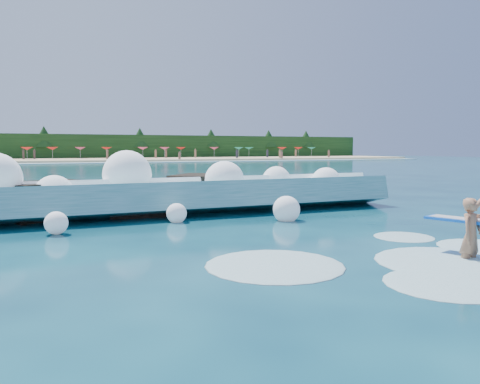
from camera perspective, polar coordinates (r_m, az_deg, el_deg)
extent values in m
plane|color=#082F41|center=(10.42, -3.07, -7.86)|extent=(200.00, 200.00, 0.00)
cube|color=tan|center=(87.57, -21.76, 3.61)|extent=(140.00, 20.00, 0.40)
cube|color=silver|center=(76.59, -21.41, 3.30)|extent=(140.00, 5.00, 0.08)
cube|color=black|center=(97.53, -22.06, 5.10)|extent=(140.00, 4.00, 5.00)
cube|color=teal|center=(16.86, -10.55, -1.21)|extent=(18.82, 2.87, 1.57)
cube|color=white|center=(17.59, -11.19, 0.59)|extent=(18.82, 1.33, 0.73)
cube|color=black|center=(17.40, -22.57, -1.24)|extent=(3.27, 2.95, 1.45)
cube|color=black|center=(16.96, -12.30, -1.48)|extent=(2.17, 1.78, 1.11)
cube|color=black|center=(18.81, -4.99, -0.23)|extent=(2.81, 2.84, 1.56)
imported|color=#AA704F|center=(11.05, 26.35, -4.84)|extent=(0.67, 0.53, 1.62)
cube|color=blue|center=(11.25, 27.12, -3.26)|extent=(1.20, 2.26, 0.06)
cube|color=silver|center=(11.25, 27.12, -3.19)|extent=(1.05, 2.05, 0.06)
sphere|color=white|center=(16.55, -21.70, -0.31)|extent=(1.29, 1.29, 1.29)
sphere|color=white|center=(17.31, -13.60, 2.08)|extent=(1.75, 1.75, 1.75)
sphere|color=white|center=(16.58, -7.76, -0.54)|extent=(1.00, 1.00, 1.00)
sphere|color=white|center=(17.55, -1.91, 1.34)|extent=(1.51, 1.51, 1.51)
sphere|color=white|center=(19.13, 4.46, 1.37)|extent=(1.18, 1.18, 1.18)
sphere|color=white|center=(19.39, 10.44, 1.18)|extent=(1.21, 1.21, 1.21)
sphere|color=white|center=(13.88, -21.50, -3.54)|extent=(0.64, 0.64, 0.64)
sphere|color=white|center=(15.21, -7.74, -2.60)|extent=(0.66, 0.66, 0.66)
sphere|color=white|center=(15.48, 5.68, -2.14)|extent=(0.90, 0.90, 0.90)
ellipsoid|color=silver|center=(10.80, 24.10, -7.86)|extent=(3.03, 3.03, 0.15)
ellipsoid|color=silver|center=(9.12, 23.85, -10.26)|extent=(2.18, 2.18, 0.11)
ellipsoid|color=silver|center=(9.67, 4.25, -8.92)|extent=(2.87, 2.87, 0.14)
ellipsoid|color=silver|center=(13.35, 19.35, -5.21)|extent=(1.59, 1.59, 0.08)
cone|color=red|center=(87.16, -24.55, 4.85)|extent=(2.00, 2.00, 0.50)
cone|color=red|center=(90.31, -21.91, 4.95)|extent=(2.00, 2.00, 0.50)
cone|color=#C83B6B|center=(92.27, -18.91, 5.05)|extent=(2.00, 2.00, 0.50)
cone|color=red|center=(91.95, -15.96, 5.13)|extent=(2.00, 2.00, 0.50)
cone|color=#C83B6B|center=(90.44, -11.77, 5.23)|extent=(2.00, 2.00, 0.50)
cone|color=#C83B6B|center=(91.94, -9.19, 5.27)|extent=(2.00, 2.00, 0.50)
cone|color=red|center=(95.56, -7.22, 5.30)|extent=(2.00, 2.00, 0.50)
cone|color=#C83B6B|center=(98.24, -3.17, 5.34)|extent=(2.00, 2.00, 0.50)
cone|color=#137A67|center=(97.14, -0.16, 5.35)|extent=(2.00, 2.00, 0.50)
cone|color=#137A67|center=(100.58, 1.10, 5.35)|extent=(2.00, 2.00, 0.50)
cone|color=red|center=(99.88, 5.14, 5.33)|extent=(2.00, 2.00, 0.50)
cone|color=red|center=(105.23, 7.11, 5.31)|extent=(2.00, 2.00, 0.50)
cone|color=#137A67|center=(107.78, 8.71, 5.29)|extent=(2.00, 2.00, 0.50)
cube|color=#8C664C|center=(94.53, 6.03, 4.67)|extent=(0.35, 0.22, 1.58)
cube|color=#262633|center=(104.27, 7.14, 4.67)|extent=(0.35, 0.22, 1.36)
cube|color=brown|center=(98.82, 10.78, 4.63)|extent=(0.35, 0.22, 1.57)
cube|color=#8C664C|center=(91.57, -8.61, 4.62)|extent=(0.35, 0.22, 1.58)
cube|color=#262633|center=(98.24, -0.04, 4.71)|extent=(0.35, 0.22, 1.52)
cube|color=brown|center=(88.71, -19.54, 4.32)|extent=(0.35, 0.22, 1.52)
cube|color=#3F332D|center=(90.35, -0.54, 4.68)|extent=(0.35, 0.22, 1.61)
cube|color=#8C664C|center=(92.77, 6.08, 4.65)|extent=(0.35, 0.22, 1.56)
cube|color=#262633|center=(86.40, -18.22, 4.36)|extent=(0.35, 0.22, 1.57)
cube|color=brown|center=(89.75, -9.48, 4.59)|extent=(0.35, 0.22, 1.59)
cube|color=#262633|center=(89.53, -23.06, 4.22)|extent=(0.35, 0.22, 1.56)
cube|color=brown|center=(89.69, -24.89, 4.14)|extent=(0.35, 0.22, 1.51)
cube|color=#3F332D|center=(79.32, -15.10, 4.09)|extent=(0.35, 0.22, 1.44)
cube|color=#262633|center=(79.95, -13.76, 4.13)|extent=(0.35, 0.22, 1.42)
cube|color=brown|center=(89.71, -1.92, 4.64)|extent=(0.35, 0.22, 1.53)
cube|color=#8C664C|center=(85.36, -1.84, 4.38)|extent=(0.35, 0.22, 1.52)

